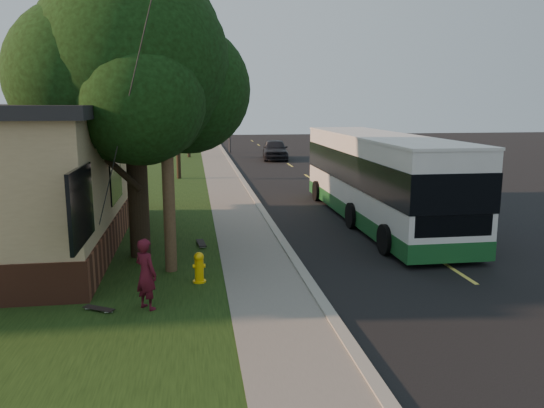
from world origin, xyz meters
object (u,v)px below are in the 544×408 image
Objects in this scene: utility_pole at (164,89)px; bare_tree_near at (178,142)px; traffic_signal at (229,116)px; transit_bus at (378,176)px; skateboard_spare at (99,309)px; bare_tree_far at (188,132)px; leafy_tree at (134,70)px; skateboard_main at (201,243)px; fire_hydrant at (199,267)px; skateboarder at (146,274)px; distant_car at (275,149)px.

utility_pole is 17.19m from bare_tree_near.
traffic_signal reaches higher than bare_tree_near.
transit_bus is 11.59m from skateboard_spare.
bare_tree_far reaches higher than transit_bus.
leafy_tree is 15.66m from bare_tree_near.
utility_pole is at bearing -96.58° from traffic_signal.
traffic_signal is (3.50, 4.00, 1.16)m from bare_tree_far.
skateboard_main is 5.35m from skateboard_spare.
fire_hydrant is at bearing -137.23° from transit_bus.
skateboard_spare is at bearing -93.06° from bare_tree_far.
transit_bus is at bearing -73.80° from bare_tree_far.
utility_pole is 6.00× the size of skateboarder.
bare_tree_far is 7.00m from distant_car.
utility_pole is 2.25× the size of bare_tree_far.
bare_tree_far reaches higher than skateboarder.
distant_car is (7.70, 25.15, -4.39)m from leafy_tree.
leafy_tree is 1.94× the size of bare_tree_far.
bare_tree_near is 0.94× the size of distant_car.
skateboard_main is 0.19× the size of distant_car.
utility_pole is 2.11× the size of bare_tree_near.
traffic_signal is at bearing 48.81° from bare_tree_far.
transit_bus reaches higher than skateboarder.
fire_hydrant is 0.85× the size of skateboard_main.
skateboard_main is (1.20, 4.90, -0.70)m from skateboarder.
utility_pole is at bearing -55.25° from skateboarder.
skateboard_main is at bearing -157.40° from transit_bus.
leafy_tree is 27.56m from bare_tree_far.
bare_tree_far is 31.61m from skateboard_spare.
skateboard_spare is at bearing -118.92° from utility_pole.
fire_hydrant is at bearing -89.24° from bare_tree_far.
transit_bus is at bearing -91.59° from skateboarder.
traffic_signal is 1.20× the size of distant_car.
transit_bus is at bearing 42.77° from fire_hydrant.
utility_pole reaches higher than bare_tree_far.
leafy_tree is (-0.87, 1.66, 0.54)m from utility_pole.
leafy_tree is 6.04m from skateboarder.
traffic_signal is at bearing 84.79° from fire_hydrant.
bare_tree_far is at bearing 90.76° from fire_hydrant.
transit_bus is (3.45, -27.94, -1.47)m from traffic_signal.
distant_car is at bearing 77.56° from fire_hydrant.
bare_tree_near reaches higher than skateboard_spare.
traffic_signal is at bearing 75.96° from bare_tree_near.
bare_tree_near is (-0.90, 18.00, 1.72)m from fire_hydrant.
skateboarder is at bearing -98.93° from utility_pole.
skateboarder is (-1.10, -1.52, 0.39)m from fire_hydrant.
skateboard_spare is (-1.19, -19.51, -2.03)m from bare_tree_near.
distant_car is (-0.42, 21.74, -0.92)m from transit_bus.
skateboard_main is (0.81, 2.38, -4.50)m from utility_pole.
distant_car reaches higher than fire_hydrant.
leafy_tree is at bearing 120.67° from fire_hydrant.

